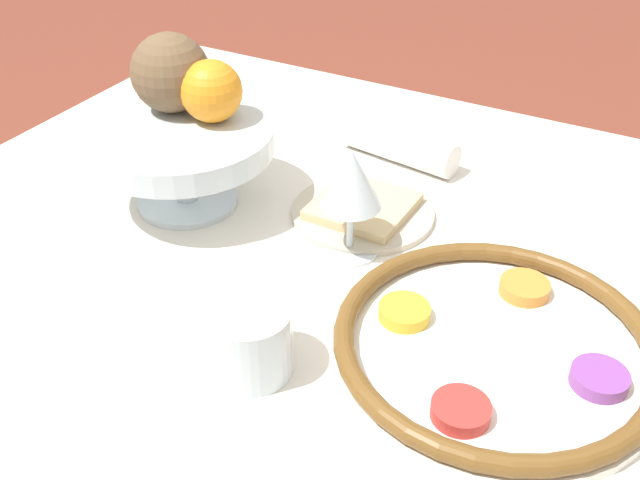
{
  "coord_description": "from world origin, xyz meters",
  "views": [
    {
      "loc": [
        -0.2,
        0.62,
        1.22
      ],
      "look_at": [
        0.12,
        0.03,
        0.76
      ],
      "focal_mm": 42.0,
      "sensor_mm": 36.0,
      "label": 1
    }
  ],
  "objects_px": {
    "wine_glass": "(351,183)",
    "orange_fruit": "(211,91)",
    "bread_plate": "(363,210)",
    "fruit_stand": "(181,145)",
    "cup_near": "(250,341)",
    "coconut": "(170,73)",
    "napkin_roll": "(400,145)",
    "seder_plate": "(495,345)"
  },
  "relations": [
    {
      "from": "orange_fruit",
      "to": "seder_plate",
      "type": "bearing_deg",
      "value": 163.37
    },
    {
      "from": "napkin_roll",
      "to": "cup_near",
      "type": "xyz_separation_m",
      "value": [
        -0.04,
        0.44,
        0.01
      ]
    },
    {
      "from": "fruit_stand",
      "to": "napkin_roll",
      "type": "distance_m",
      "value": 0.31
    },
    {
      "from": "coconut",
      "to": "wine_glass",
      "type": "bearing_deg",
      "value": 172.71
    },
    {
      "from": "wine_glass",
      "to": "cup_near",
      "type": "relative_size",
      "value": 1.65
    },
    {
      "from": "bread_plate",
      "to": "fruit_stand",
      "type": "bearing_deg",
      "value": 21.25
    },
    {
      "from": "seder_plate",
      "to": "cup_near",
      "type": "xyz_separation_m",
      "value": [
        0.2,
        0.13,
        0.02
      ]
    },
    {
      "from": "seder_plate",
      "to": "wine_glass",
      "type": "relative_size",
      "value": 2.38
    },
    {
      "from": "seder_plate",
      "to": "wine_glass",
      "type": "distance_m",
      "value": 0.23
    },
    {
      "from": "wine_glass",
      "to": "napkin_roll",
      "type": "distance_m",
      "value": 0.24
    },
    {
      "from": "bread_plate",
      "to": "napkin_roll",
      "type": "xyz_separation_m",
      "value": [
        0.02,
        -0.15,
        0.02
      ]
    },
    {
      "from": "wine_glass",
      "to": "orange_fruit",
      "type": "xyz_separation_m",
      "value": [
        0.21,
        -0.03,
        0.05
      ]
    },
    {
      "from": "fruit_stand",
      "to": "coconut",
      "type": "relative_size",
      "value": 2.33
    },
    {
      "from": "orange_fruit",
      "to": "coconut",
      "type": "xyz_separation_m",
      "value": [
        0.06,
        -0.0,
        0.01
      ]
    },
    {
      "from": "coconut",
      "to": "bread_plate",
      "type": "bearing_deg",
      "value": -170.45
    },
    {
      "from": "orange_fruit",
      "to": "cup_near",
      "type": "xyz_separation_m",
      "value": [
        -0.21,
        0.25,
        -0.11
      ]
    },
    {
      "from": "coconut",
      "to": "bread_plate",
      "type": "relative_size",
      "value": 0.55
    },
    {
      "from": "orange_fruit",
      "to": "bread_plate",
      "type": "distance_m",
      "value": 0.23
    },
    {
      "from": "seder_plate",
      "to": "cup_near",
      "type": "relative_size",
      "value": 3.94
    },
    {
      "from": "wine_glass",
      "to": "napkin_roll",
      "type": "relative_size",
      "value": 0.76
    },
    {
      "from": "coconut",
      "to": "cup_near",
      "type": "relative_size",
      "value": 1.23
    },
    {
      "from": "seder_plate",
      "to": "napkin_roll",
      "type": "distance_m",
      "value": 0.4
    },
    {
      "from": "seder_plate",
      "to": "fruit_stand",
      "type": "relative_size",
      "value": 1.38
    },
    {
      "from": "napkin_roll",
      "to": "fruit_stand",
      "type": "bearing_deg",
      "value": 50.84
    },
    {
      "from": "seder_plate",
      "to": "fruit_stand",
      "type": "distance_m",
      "value": 0.44
    },
    {
      "from": "bread_plate",
      "to": "napkin_roll",
      "type": "relative_size",
      "value": 1.03
    },
    {
      "from": "fruit_stand",
      "to": "coconut",
      "type": "height_order",
      "value": "coconut"
    },
    {
      "from": "wine_glass",
      "to": "napkin_roll",
      "type": "height_order",
      "value": "wine_glass"
    },
    {
      "from": "fruit_stand",
      "to": "cup_near",
      "type": "relative_size",
      "value": 2.86
    },
    {
      "from": "seder_plate",
      "to": "napkin_roll",
      "type": "xyz_separation_m",
      "value": [
        0.24,
        -0.32,
        0.01
      ]
    },
    {
      "from": "seder_plate",
      "to": "coconut",
      "type": "xyz_separation_m",
      "value": [
        0.47,
        -0.12,
        0.14
      ]
    },
    {
      "from": "wine_glass",
      "to": "orange_fruit",
      "type": "relative_size",
      "value": 1.74
    },
    {
      "from": "cup_near",
      "to": "napkin_roll",
      "type": "bearing_deg",
      "value": -84.44
    },
    {
      "from": "coconut",
      "to": "napkin_roll",
      "type": "xyz_separation_m",
      "value": [
        -0.23,
        -0.19,
        -0.13
      ]
    },
    {
      "from": "coconut",
      "to": "napkin_roll",
      "type": "height_order",
      "value": "coconut"
    },
    {
      "from": "seder_plate",
      "to": "napkin_roll",
      "type": "relative_size",
      "value": 1.82
    },
    {
      "from": "fruit_stand",
      "to": "napkin_roll",
      "type": "xyz_separation_m",
      "value": [
        -0.19,
        -0.23,
        -0.06
      ]
    },
    {
      "from": "seder_plate",
      "to": "orange_fruit",
      "type": "xyz_separation_m",
      "value": [
        0.41,
        -0.12,
        0.13
      ]
    },
    {
      "from": "wine_glass",
      "to": "bread_plate",
      "type": "xyz_separation_m",
      "value": [
        0.02,
        -0.08,
        -0.08
      ]
    },
    {
      "from": "fruit_stand",
      "to": "wine_glass",
      "type": "bearing_deg",
      "value": -178.58
    },
    {
      "from": "wine_glass",
      "to": "coconut",
      "type": "height_order",
      "value": "coconut"
    },
    {
      "from": "fruit_stand",
      "to": "cup_near",
      "type": "height_order",
      "value": "fruit_stand"
    }
  ]
}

